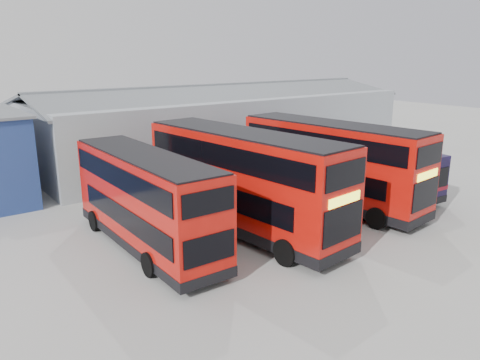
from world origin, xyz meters
TOP-DOWN VIEW (x-y plane):
  - ground_plane at (0.00, 0.00)m, footprint 120.00×120.00m
  - maintenance_shed at (8.00, 20.00)m, footprint 30.50×12.00m
  - double_decker_left at (-5.75, 5.81)m, footprint 2.66×10.03m
  - double_decker_centre at (-1.20, 4.93)m, footprint 3.73×11.57m
  - double_decker_right at (5.04, 5.14)m, footprint 3.63×11.18m
  - single_decker_blue at (9.13, 6.44)m, footprint 3.24×10.89m

SIDE VIEW (x-z plane):
  - ground_plane at x=0.00m, z-range 0.00..0.00m
  - single_decker_blue at x=9.13m, z-range -0.01..2.90m
  - double_decker_left at x=-5.75m, z-range -0.01..4.21m
  - double_decker_right at x=5.04m, z-range -0.01..4.64m
  - double_decker_centre at x=-1.20m, z-range -0.01..4.80m
  - maintenance_shed at x=8.00m, z-range -0.34..5.55m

